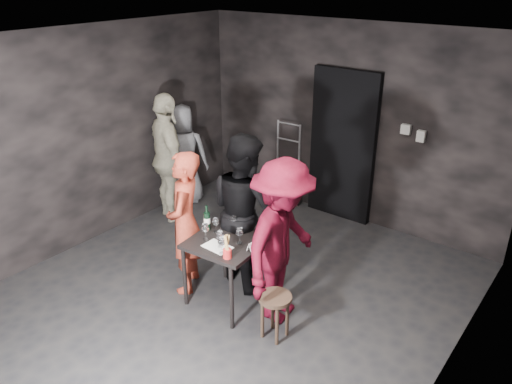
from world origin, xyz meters
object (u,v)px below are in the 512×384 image
Objects in this scene: stool at (275,305)px; woman_black at (245,198)px; tasting_table at (227,248)px; bystander_cream at (167,146)px; wine_bottle at (207,221)px; breadstick_cup at (227,247)px; hand_truck at (286,190)px; server_red at (185,218)px; man_maroon at (282,231)px; bystander_grey at (183,155)px.

stool is 1.24m from woman_black.
tasting_table is 0.35× the size of bystander_cream.
wine_bottle reaches higher than breadstick_cup.
hand_truck is 2.55m from tasting_table.
man_maroon is (1.11, 0.22, 0.12)m from server_red.
server_red is 1.14m from man_maroon.
bystander_grey is (-2.03, 1.07, -0.27)m from woman_black.
man_maroon is at bearing 7.17° from wine_bottle.
tasting_table is at bearing 178.61° from bystander_cream.
woman_black is 0.94× the size of bystander_cream.
woman_black is (0.40, 0.52, 0.16)m from server_red.
breadstick_cup is (0.35, -0.71, -0.15)m from woman_black.
server_red is 1.15× the size of bystander_grey.
server_red reaches higher than breadstick_cup.
server_red reaches higher than tasting_table.
stool is 0.22× the size of bystander_cream.
stool is at bearing -12.24° from tasting_table.
server_red is 0.68m from woman_black.
hand_truck is 2.75m from man_maroon.
server_red is at bearing 69.06° from woman_black.
man_maroon is at bearing 48.92° from breadstick_cup.
bystander_cream is at bearing 149.11° from wine_bottle.
stool is 0.32× the size of bystander_grey.
bystander_grey reaches higher than tasting_table.
hand_truck is 2.70× the size of stool.
tasting_table is 0.68m from man_maroon.
man_maroon is 7.51× the size of breadstick_cup.
bystander_cream is at bearing 0.09° from woman_black.
bystander_cream is at bearing 152.37° from tasting_table.
woman_black is at bearing 108.38° from server_red.
breadstick_cup is at bearing 132.18° from man_maroon.
woman_black is 7.21× the size of wine_bottle.
hand_truck is 4.85× the size of breadstick_cup.
bystander_grey is (-2.74, 1.37, -0.24)m from man_maroon.
man_maroon reaches higher than breadstick_cup.
tasting_table is 0.80m from stool.
woman_black is 0.77m from man_maroon.
server_red is 0.87× the size of man_maroon.
bystander_cream is at bearing 149.56° from breadstick_cup.
server_red is at bearing -173.39° from tasting_table.
bystander_grey is (-1.29, -0.83, 0.52)m from hand_truck.
man_maroon reaches higher than wine_bottle.
breadstick_cup is at bearing -169.24° from stool.
hand_truck is 0.74× the size of server_red.
stool is 0.24× the size of man_maroon.
tasting_table is at bearing 167.76° from stool.
stool is 0.72m from breadstick_cup.
woman_black is at bearing 66.34° from wine_bottle.
wine_bottle is at bearing 169.05° from stool.
man_maroon is (0.71, -0.30, -0.04)m from woman_black.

